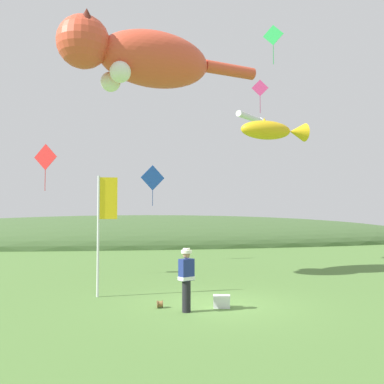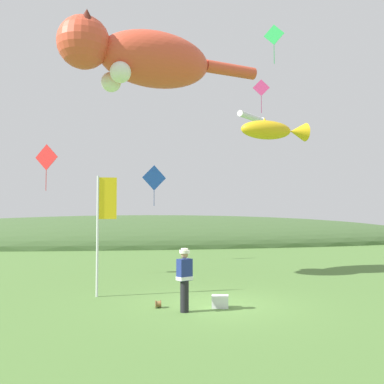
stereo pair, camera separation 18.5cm
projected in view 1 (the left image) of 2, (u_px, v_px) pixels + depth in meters
ground_plane at (215, 305)px, 12.87m from camera, size 120.00×120.00×0.00m
distant_hill_ridge at (137, 243)px, 39.72m from camera, size 59.30×15.96×5.24m
festival_attendant at (186, 278)px, 11.96m from camera, size 0.49×0.43×1.77m
kite_spool at (160, 304)px, 12.46m from camera, size 0.16×0.22×0.22m
picnic_cooler at (222, 301)px, 12.49m from camera, size 0.55×0.44×0.36m
festival_banner_pole at (103, 217)px, 14.26m from camera, size 0.66×0.08×4.02m
kite_giant_cat at (140, 58)px, 18.50m from camera, size 9.13×3.94×2.85m
kite_fish_windsock at (273, 130)px, 17.77m from camera, size 3.00×1.12×0.90m
kite_tube_streamer at (250, 118)px, 25.17m from camera, size 2.18×2.06×0.44m
kite_diamond_green at (273, 36)px, 19.99m from camera, size 0.82×0.55×1.87m
kite_diamond_red at (45, 157)px, 18.69m from camera, size 1.04×0.54×2.06m
kite_diamond_pink at (260, 88)px, 22.50m from camera, size 0.87×0.21×1.79m
kite_diamond_blue at (153, 178)px, 24.95m from camera, size 1.43×0.45×2.39m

